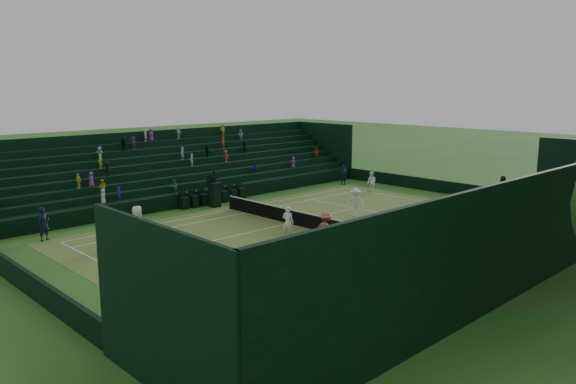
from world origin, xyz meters
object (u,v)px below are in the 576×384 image
(player_near_west, at_px, (138,224))
(player_far_east, at_px, (355,202))
(player_far_west, at_px, (372,182))
(umpire_chair, at_px, (215,191))
(player_near_east, at_px, (288,222))
(tennis_net, at_px, (288,216))

(player_near_west, distance_m, player_far_east, 14.03)
(player_far_west, xyz_separation_m, player_far_east, (4.43, -7.37, 0.10))
(umpire_chair, bearing_deg, player_near_west, -62.15)
(player_near_west, relative_size, player_far_west, 1.21)
(player_far_east, bearing_deg, player_near_west, -143.64)
(player_near_west, distance_m, player_near_east, 8.21)
(tennis_net, xyz_separation_m, player_near_west, (-2.74, -8.70, 0.47))
(player_near_east, bearing_deg, umpire_chair, -35.29)
(player_far_west, bearing_deg, player_near_east, -55.19)
(player_near_west, distance_m, player_far_west, 20.76)
(player_far_east, bearing_deg, player_far_west, 84.76)
(tennis_net, xyz_separation_m, player_far_west, (-2.97, 12.06, 0.30))
(umpire_chair, height_order, player_far_east, umpire_chair)
(player_near_west, height_order, player_far_west, player_near_west)
(umpire_chair, relative_size, player_far_west, 1.54)
(tennis_net, distance_m, player_far_west, 12.43)
(player_far_west, relative_size, player_far_east, 0.89)
(umpire_chair, bearing_deg, tennis_net, 2.10)
(player_near_west, height_order, player_near_east, player_near_west)
(tennis_net, distance_m, player_far_east, 4.93)
(player_near_west, xyz_separation_m, player_far_east, (4.20, 13.39, -0.07))
(player_near_east, distance_m, player_far_west, 15.32)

